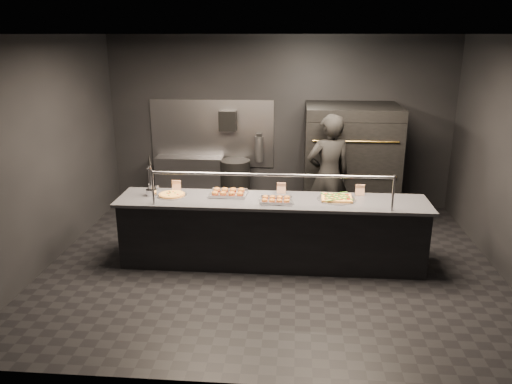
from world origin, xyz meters
TOP-DOWN VIEW (x-y plane):
  - room at (-0.02, 0.05)m, footprint 6.04×6.00m
  - service_counter at (0.00, -0.00)m, footprint 4.10×0.78m
  - pizza_oven at (1.20, 1.90)m, footprint 1.50×1.23m
  - prep_shelf at (-1.60, 2.32)m, footprint 1.20×0.35m
  - towel_dispenser at (-0.90, 2.39)m, footprint 0.30×0.20m
  - fire_extinguisher at (-0.35, 2.40)m, footprint 0.14×0.14m
  - beer_tap at (-1.63, 0.04)m, footprint 0.15×0.21m
  - round_pizza at (-1.35, 0.05)m, footprint 0.40×0.40m
  - slider_tray_a at (-0.60, 0.15)m, footprint 0.52×0.40m
  - slider_tray_b at (0.06, -0.09)m, footprint 0.47×0.38m
  - square_pizza at (0.85, 0.07)m, footprint 0.50×0.50m
  - condiment_jar at (-1.67, 0.25)m, footprint 0.15×0.06m
  - tent_cards at (-0.02, 0.28)m, footprint 2.64×0.04m
  - trash_bin at (-0.76, 2.22)m, footprint 0.53×0.53m
  - worker at (0.80, 1.12)m, footprint 0.80×0.65m

SIDE VIEW (x-z plane):
  - trash_bin at x=-0.76m, z-range 0.00..0.88m
  - prep_shelf at x=-1.60m, z-range 0.00..0.90m
  - service_counter at x=0.00m, z-range -0.22..1.15m
  - round_pizza at x=-1.35m, z-range 0.92..0.95m
  - square_pizza at x=0.85m, z-range 0.92..0.96m
  - worker at x=0.80m, z-range 0.00..1.89m
  - slider_tray_b at x=0.06m, z-range 0.91..0.98m
  - slider_tray_a at x=-0.60m, z-range 0.91..0.99m
  - condiment_jar at x=-1.67m, z-range 0.92..1.01m
  - pizza_oven at x=1.20m, z-range 0.01..1.92m
  - tent_cards at x=-0.02m, z-range 0.92..1.07m
  - fire_extinguisher at x=-0.35m, z-range 0.81..1.31m
  - beer_tap at x=-1.63m, z-range 0.80..1.37m
  - room at x=-0.02m, z-range 0.00..3.00m
  - towel_dispenser at x=-0.90m, z-range 1.38..1.73m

